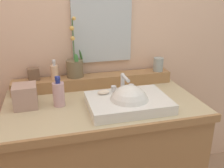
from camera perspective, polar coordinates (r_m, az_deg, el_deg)
wall_back at (r=1.84m, az=-5.37°, el=12.93°), size 3.02×0.20×2.44m
vanity_cabinet at (r=1.75m, az=-1.93°, el=-16.27°), size 1.15×0.67×0.83m
back_ledge at (r=1.76m, az=-3.99°, el=0.64°), size 1.08×0.12×0.08m
sink_basin at (r=1.45m, az=3.74°, el=-4.39°), size 0.46×0.33×0.26m
soap_bar at (r=1.49m, az=-2.02°, el=-1.86°), size 0.07×0.04×0.02m
potted_plant at (r=1.72m, az=-8.33°, el=3.99°), size 0.12×0.11×0.40m
soap_dispenser at (r=1.71m, az=-12.74°, el=2.76°), size 0.05×0.05×0.13m
tumbler_cup at (r=1.86m, az=10.31°, el=4.33°), size 0.07×0.07×0.10m
trinket_box at (r=1.72m, az=-17.16°, el=2.12°), size 0.08×0.07×0.08m
lotion_bottle at (r=1.49m, az=-11.85°, el=-2.11°), size 0.07×0.07×0.18m
tissue_box at (r=1.52m, az=-18.86°, el=-2.60°), size 0.13×0.13×0.13m
mirror at (r=1.75m, az=-2.26°, el=12.76°), size 0.41×0.02×0.48m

